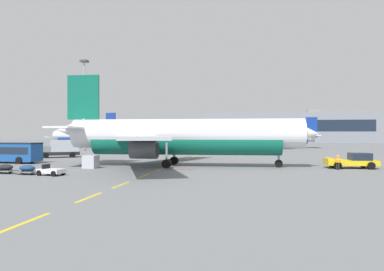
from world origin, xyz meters
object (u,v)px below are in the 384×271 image
at_px(airliner_mid_left, 277,138).
at_px(baggage_train, 16,169).
at_px(pushback_tug, 353,161).
at_px(uld_cargo_container, 91,162).
at_px(airliner_far_right, 84,136).
at_px(ground_crew_worker, 338,161).
at_px(apron_light_mast_near, 84,94).
at_px(apron_shuttle_bus, 2,151).
at_px(airliner_foreground, 181,136).
at_px(catering_truck, 60,148).

height_order(airliner_mid_left, baggage_train, airliner_mid_left).
xyz_separation_m(pushback_tug, uld_cargo_container, (-31.97, -4.96, -0.10)).
xyz_separation_m(airliner_far_right, ground_crew_worker, (63.92, -67.91, -2.48)).
bearing_deg(airliner_mid_left, apron_light_mast_near, -150.76).
bearing_deg(uld_cargo_container, ground_crew_worker, 4.76).
distance_m(pushback_tug, apron_shuttle_bus, 48.69).
height_order(pushback_tug, uld_cargo_container, pushback_tug).
relative_size(airliner_far_right, uld_cargo_container, 17.72).
height_order(airliner_far_right, apron_light_mast_near, apron_light_mast_near).
height_order(baggage_train, ground_crew_worker, ground_crew_worker).
xyz_separation_m(airliner_foreground, apron_shuttle_bus, (-27.26, 1.85, -2.20)).
bearing_deg(airliner_far_right, airliner_foreground, -55.84).
bearing_deg(pushback_tug, airliner_mid_left, 93.69).
distance_m(airliner_mid_left, apron_shuttle_bus, 80.15).
height_order(ground_crew_worker, uld_cargo_container, ground_crew_worker).
xyz_separation_m(pushback_tug, catering_truck, (-46.36, 13.92, 0.74)).
height_order(airliner_foreground, uld_cargo_container, airliner_foreground).
xyz_separation_m(airliner_far_right, apron_light_mast_near, (12.05, -25.28, 10.94)).
relative_size(catering_truck, baggage_train, 0.62).
xyz_separation_m(airliner_foreground, airliner_far_right, (-44.81, 66.05, -0.45)).
relative_size(airliner_mid_left, ground_crew_worker, 15.11).
bearing_deg(apron_light_mast_near, airliner_mid_left, 29.24).
xyz_separation_m(airliner_mid_left, baggage_train, (-32.66, -80.27, -2.50)).
relative_size(catering_truck, ground_crew_worker, 4.08).
height_order(airliner_mid_left, apron_shuttle_bus, airliner_mid_left).
bearing_deg(airliner_mid_left, airliner_foreground, -103.93).
height_order(airliner_mid_left, airliner_far_right, airliner_far_right).
bearing_deg(airliner_mid_left, baggage_train, -112.14).
relative_size(pushback_tug, catering_truck, 0.85).
relative_size(airliner_foreground, airliner_far_right, 1.16).
bearing_deg(airliner_mid_left, catering_truck, -127.81).
bearing_deg(baggage_train, airliner_mid_left, 67.86).
height_order(airliner_foreground, ground_crew_worker, airliner_foreground).
height_order(airliner_far_right, apron_shuttle_bus, airliner_far_right).
bearing_deg(pushback_tug, airliner_foreground, -178.30).
xyz_separation_m(airliner_mid_left, catering_truck, (-41.97, -54.08, -1.39)).
height_order(pushback_tug, airliner_mid_left, airliner_mid_left).
bearing_deg(catering_truck, airliner_foreground, -30.26).
distance_m(pushback_tug, ground_crew_worker, 3.40).
distance_m(ground_crew_worker, apron_light_mast_near, 68.47).
bearing_deg(apron_shuttle_bus, airliner_foreground, -3.87).
bearing_deg(apron_light_mast_near, airliner_far_right, 115.49).
height_order(airliner_mid_left, ground_crew_worker, airliner_mid_left).
height_order(baggage_train, apron_light_mast_near, apron_light_mast_near).
relative_size(pushback_tug, apron_light_mast_near, 0.27).
bearing_deg(ground_crew_worker, apron_shuttle_bus, 175.43).
relative_size(ground_crew_worker, apron_light_mast_near, 0.08).
relative_size(airliner_mid_left, uld_cargo_container, 15.85).
distance_m(catering_truck, ground_crew_worker, 47.02).
relative_size(airliner_foreground, uld_cargo_container, 20.61).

